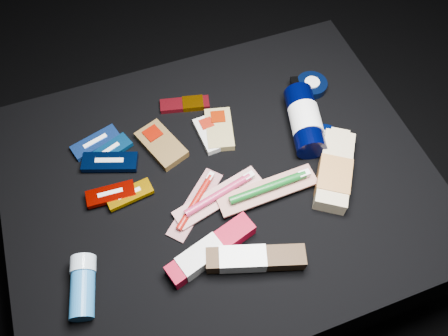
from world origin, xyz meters
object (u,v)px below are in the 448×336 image
object	(u,v)px
deodorant_stick	(83,286)
toothpaste_carton_red	(208,252)
bodywash_bottle	(334,172)
lotion_bottle	(305,120)

from	to	relation	value
deodorant_stick	toothpaste_carton_red	xyz separation A→B (m)	(0.26, -0.02, -0.01)
bodywash_bottle	toothpaste_carton_red	distance (m)	0.35
deodorant_stick	toothpaste_carton_red	size ratio (longest dim) A/B	0.63
lotion_bottle	toothpaste_carton_red	bearing A→B (deg)	-130.84
bodywash_bottle	lotion_bottle	bearing A→B (deg)	126.85
toothpaste_carton_red	bodywash_bottle	bearing A→B (deg)	-3.33
lotion_bottle	toothpaste_carton_red	world-z (taller)	lotion_bottle
bodywash_bottle	toothpaste_carton_red	bearing A→B (deg)	-132.57
bodywash_bottle	deodorant_stick	distance (m)	0.60
bodywash_bottle	deodorant_stick	size ratio (longest dim) A/B	1.57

